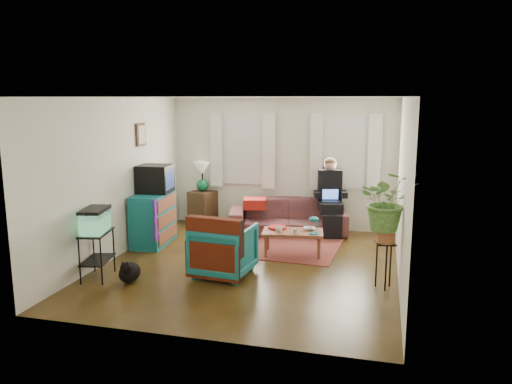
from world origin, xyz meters
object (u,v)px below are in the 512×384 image
(side_table, at_px, (203,207))
(dresser, at_px, (153,219))
(aquarium_stand, at_px, (97,255))
(coffee_table, at_px, (293,243))
(sofa, at_px, (288,211))
(armchair, at_px, (224,247))
(plant_stand, at_px, (384,265))

(side_table, distance_m, dresser, 1.67)
(dresser, distance_m, aquarium_stand, 1.82)
(side_table, relative_size, aquarium_stand, 0.99)
(coffee_table, bearing_deg, sofa, 96.36)
(side_table, bearing_deg, sofa, -9.46)
(armchair, bearing_deg, sofa, -94.83)
(sofa, height_order, plant_stand, sofa)
(aquarium_stand, relative_size, coffee_table, 0.69)
(armchair, bearing_deg, plant_stand, -173.33)
(armchair, xyz_separation_m, coffee_table, (0.82, 1.19, -0.21))
(aquarium_stand, distance_m, armchair, 1.84)
(dresser, bearing_deg, aquarium_stand, -94.66)
(sofa, relative_size, side_table, 3.29)
(dresser, bearing_deg, armchair, -39.81)
(sofa, xyz_separation_m, aquarium_stand, (-2.22, -3.14, -0.09))
(coffee_table, bearing_deg, dresser, 171.37)
(plant_stand, bearing_deg, side_table, 142.56)
(plant_stand, bearing_deg, dresser, 163.48)
(armchair, distance_m, coffee_table, 1.47)
(coffee_table, bearing_deg, plant_stand, -45.87)
(sofa, xyz_separation_m, dresser, (-2.21, -1.32, 0.02))
(side_table, bearing_deg, dresser, -101.78)
(side_table, xyz_separation_m, aquarium_stand, (-0.35, -3.45, 0.00))
(sofa, relative_size, dresser, 2.18)
(sofa, distance_m, aquarium_stand, 3.84)
(armchair, bearing_deg, side_table, -58.31)
(aquarium_stand, bearing_deg, sofa, 43.03)
(coffee_table, height_order, plant_stand, plant_stand)
(sofa, xyz_separation_m, coffee_table, (0.34, -1.35, -0.23))
(side_table, height_order, coffee_table, side_table)
(dresser, relative_size, plant_stand, 1.57)
(dresser, bearing_deg, side_table, 73.87)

